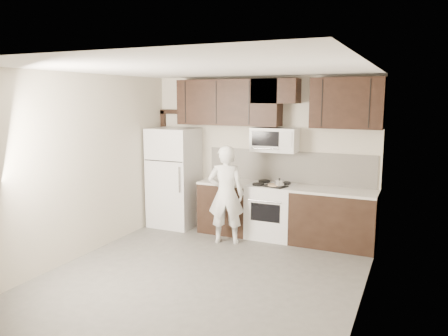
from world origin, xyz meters
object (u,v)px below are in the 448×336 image
Objects in this scene: stove at (271,211)px; person at (226,194)px; refrigerator at (174,177)px; microwave at (275,140)px.

person is (-0.58, -0.56, 0.34)m from stove.
person is at bearing -136.40° from stove.
refrigerator is at bearing -178.49° from stove.
person is at bearing -21.87° from refrigerator.
stove is 1.24× the size of microwave.
stove is 0.52× the size of refrigerator.
microwave is 1.23m from person.
stove is at bearing 1.51° from refrigerator.
stove is 1.20m from microwave.
stove is at bearing -153.57° from person.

